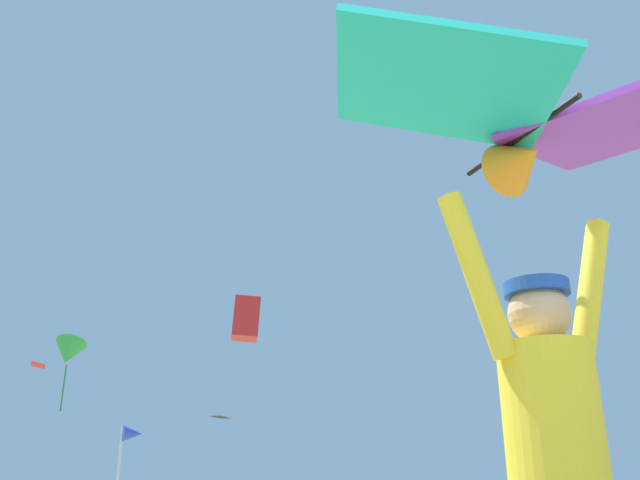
% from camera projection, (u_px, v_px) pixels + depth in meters
% --- Properties ---
extents(kite_flyer_person, '(0.81, 0.36, 1.92)m').
position_uv_depth(kite_flyer_person, '(558.00, 473.00, 2.28)').
color(kite_flyer_person, '#424751').
rests_on(kite_flyer_person, ground).
extents(held_stunt_kite, '(1.86, 1.03, 0.41)m').
position_uv_depth(held_stunt_kite, '(530.00, 121.00, 2.69)').
color(held_stunt_kite, black).
extents(distant_kite_red_low_right, '(1.08, 1.02, 1.33)m').
position_uv_depth(distant_kite_red_low_right, '(246.00, 319.00, 20.81)').
color(distant_kite_red_low_right, red).
extents(distant_kite_green_high_right, '(1.66, 1.74, 2.67)m').
position_uv_depth(distant_kite_green_high_right, '(68.00, 353.00, 24.15)').
color(distant_kite_green_high_right, green).
extents(distant_kite_red_overhead_distant, '(0.83, 0.83, 0.23)m').
position_uv_depth(distant_kite_red_overhead_distant, '(38.00, 364.00, 28.52)').
color(distant_kite_red_overhead_distant, red).
extents(distant_kite_black_high_left, '(1.11, 1.10, 0.16)m').
position_uv_depth(distant_kite_black_high_left, '(220.00, 416.00, 32.18)').
color(distant_kite_black_high_left, black).
extents(marker_flag, '(0.30, 0.24, 1.81)m').
position_uv_depth(marker_flag, '(130.00, 442.00, 9.54)').
color(marker_flag, silver).
rests_on(marker_flag, ground).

